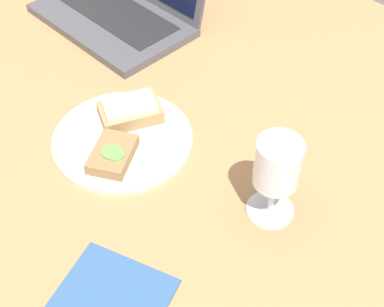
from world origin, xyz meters
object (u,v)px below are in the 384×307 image
sandwich_with_cheese (130,111)px  sandwich_with_cucumber (113,154)px  plate (123,139)px  wine_glass (277,167)px  napkin (109,302)px

sandwich_with_cheese → sandwich_with_cucumber: sandwich_with_cheese is taller
plate → wine_glass: size_ratio=1.66×
plate → sandwich_with_cucumber: sandwich_with_cucumber is taller
plate → sandwich_with_cheese: (-2.84, 4.38, 2.20)cm
sandwich_with_cheese → wine_glass: (31.08, 2.33, 7.59)cm
plate → wine_glass: wine_glass is taller
sandwich_with_cucumber → sandwich_with_cheese: bearing=123.2°
sandwich_with_cheese → wine_glass: size_ratio=0.86×
sandwich_with_cheese → napkin: 36.46cm
sandwich_with_cucumber → wine_glass: size_ratio=0.75×
wine_glass → plate: bearing=-166.6°
sandwich_with_cucumber → wine_glass: wine_glass is taller
plate → napkin: size_ratio=1.64×
sandwich_with_cucumber → wine_glass: (25.34, 11.10, 8.16)cm
sandwich_with_cucumber → wine_glass: 28.85cm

